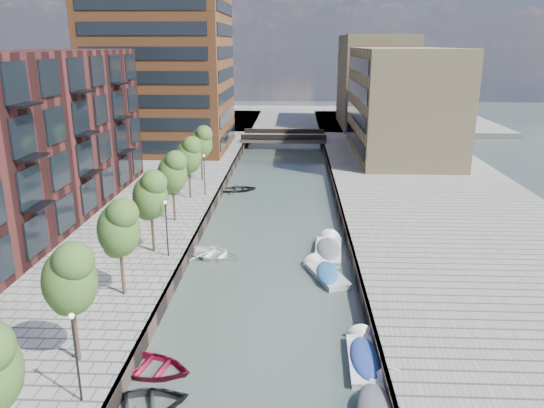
# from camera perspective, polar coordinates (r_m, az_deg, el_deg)

# --- Properties ---
(water) EXTENTS (300.00, 300.00, 0.00)m
(water) POSITION_cam_1_polar(r_m,az_deg,el_deg) (53.12, 0.53, -0.14)
(water) COLOR #38473F
(water) RESTS_ON ground
(quay_right) EXTENTS (20.00, 140.00, 1.00)m
(quay_right) POSITION_cam_1_polar(r_m,az_deg,el_deg) (54.83, 17.48, 0.16)
(quay_right) COLOR gray
(quay_right) RESTS_ON ground
(quay_wall_left) EXTENTS (0.25, 140.00, 1.00)m
(quay_wall_left) POSITION_cam_1_polar(r_m,az_deg,el_deg) (53.52, -6.01, 0.46)
(quay_wall_left) COLOR #332823
(quay_wall_left) RESTS_ON ground
(quay_wall_right) EXTENTS (0.25, 140.00, 1.00)m
(quay_wall_right) POSITION_cam_1_polar(r_m,az_deg,el_deg) (53.12, 7.12, 0.30)
(quay_wall_right) COLOR #332823
(quay_wall_right) RESTS_ON ground
(far_closure) EXTENTS (80.00, 40.00, 1.00)m
(far_closure) POSITION_cam_1_polar(r_m,az_deg,el_deg) (111.80, 1.62, 9.13)
(far_closure) COLOR gray
(far_closure) RESTS_ON ground
(apartment_block) EXTENTS (8.00, 38.00, 14.00)m
(apartment_block) POSITION_cam_1_polar(r_m,az_deg,el_deg) (46.81, -25.35, 5.99)
(apartment_block) COLOR black
(apartment_block) RESTS_ON quay_left
(tower) EXTENTS (18.00, 18.00, 30.00)m
(tower) POSITION_cam_1_polar(r_m,az_deg,el_deg) (78.05, -11.90, 16.87)
(tower) COLOR brown
(tower) RESTS_ON quay_left
(tan_block_near) EXTENTS (12.00, 25.00, 14.00)m
(tan_block_near) POSITION_cam_1_polar(r_m,az_deg,el_deg) (74.53, 13.77, 10.59)
(tan_block_near) COLOR tan
(tan_block_near) RESTS_ON quay_right
(tan_block_far) EXTENTS (12.00, 20.00, 16.00)m
(tan_block_far) POSITION_cam_1_polar(r_m,az_deg,el_deg) (100.00, 10.98, 12.82)
(tan_block_far) COLOR tan
(tan_block_far) RESTS_ON quay_right
(bridge) EXTENTS (13.00, 6.00, 1.30)m
(bridge) POSITION_cam_1_polar(r_m,az_deg,el_deg) (83.98, 1.30, 7.17)
(bridge) COLOR gray
(bridge) RESTS_ON ground
(tree_1) EXTENTS (2.50, 2.50, 5.95)m
(tree_1) POSITION_cam_1_polar(r_m,az_deg,el_deg) (26.14, -20.96, -7.35)
(tree_1) COLOR #382619
(tree_1) RESTS_ON quay_left
(tree_2) EXTENTS (2.50, 2.50, 5.95)m
(tree_2) POSITION_cam_1_polar(r_m,az_deg,el_deg) (32.20, -16.19, -2.34)
(tree_2) COLOR #382619
(tree_2) RESTS_ON quay_left
(tree_3) EXTENTS (2.50, 2.50, 5.95)m
(tree_3) POSITION_cam_1_polar(r_m,az_deg,el_deg) (38.58, -12.98, 1.06)
(tree_3) COLOR #382619
(tree_3) RESTS_ON quay_left
(tree_4) EXTENTS (2.50, 2.50, 5.95)m
(tree_4) POSITION_cam_1_polar(r_m,az_deg,el_deg) (45.15, -10.68, 3.48)
(tree_4) COLOR #382619
(tree_4) RESTS_ON quay_left
(tree_5) EXTENTS (2.50, 2.50, 5.95)m
(tree_5) POSITION_cam_1_polar(r_m,az_deg,el_deg) (51.83, -8.97, 5.28)
(tree_5) COLOR #382619
(tree_5) RESTS_ON quay_left
(tree_6) EXTENTS (2.50, 2.50, 5.95)m
(tree_6) POSITION_cam_1_polar(r_m,az_deg,el_deg) (58.58, -7.65, 6.67)
(tree_6) COLOR #382619
(tree_6) RESTS_ON quay_left
(lamp_0) EXTENTS (0.24, 0.24, 4.12)m
(lamp_0) POSITION_cam_1_polar(r_m,az_deg,el_deg) (24.01, -20.40, -14.34)
(lamp_0) COLOR black
(lamp_0) RESTS_ON quay_left
(lamp_1) EXTENTS (0.24, 0.24, 4.12)m
(lamp_1) POSITION_cam_1_polar(r_m,az_deg,el_deg) (37.85, -11.29, -1.98)
(lamp_1) COLOR black
(lamp_1) RESTS_ON quay_left
(lamp_2) EXTENTS (0.24, 0.24, 4.12)m
(lamp_2) POSITION_cam_1_polar(r_m,az_deg,el_deg) (52.93, -7.29, 3.61)
(lamp_2) COLOR black
(lamp_2) RESTS_ON quay_left
(sloop_2) EXTENTS (5.20, 4.23, 0.95)m
(sloop_2) POSITION_cam_1_polar(r_m,az_deg,el_deg) (28.17, -13.20, -17.09)
(sloop_2) COLOR maroon
(sloop_2) RESTS_ON ground
(sloop_3) EXTENTS (5.58, 4.69, 0.99)m
(sloop_3) POSITION_cam_1_polar(r_m,az_deg,el_deg) (40.64, -6.44, -5.71)
(sloop_3) COLOR white
(sloop_3) RESTS_ON ground
(sloop_4) EXTENTS (4.73, 3.88, 0.86)m
(sloop_4) POSITION_cam_1_polar(r_m,az_deg,el_deg) (58.47, -3.68, 1.43)
(sloop_4) COLOR black
(sloop_4) RESTS_ON ground
(motorboat_0) EXTENTS (1.78, 4.76, 1.57)m
(motorboat_0) POSITION_cam_1_polar(r_m,az_deg,el_deg) (28.60, 9.88, -15.85)
(motorboat_0) COLOR white
(motorboat_0) RESTS_ON ground
(motorboat_3) EXTENTS (3.17, 4.97, 1.57)m
(motorboat_3) POSITION_cam_1_polar(r_m,az_deg,el_deg) (37.44, 5.68, -7.41)
(motorboat_3) COLOR beige
(motorboat_3) RESTS_ON ground
(motorboat_4) EXTENTS (2.39, 5.74, 1.86)m
(motorboat_4) POSITION_cam_1_polar(r_m,az_deg,el_deg) (41.49, 6.08, -4.88)
(motorboat_4) COLOR white
(motorboat_4) RESTS_ON ground
(car) EXTENTS (2.92, 4.21, 1.33)m
(car) POSITION_cam_1_polar(r_m,az_deg,el_deg) (69.42, 10.55, 5.06)
(car) COLOR silver
(car) RESTS_ON quay_right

